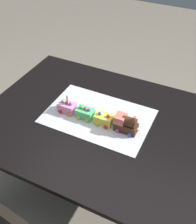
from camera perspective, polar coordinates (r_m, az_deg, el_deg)
ground_plane at (r=2.13m, az=0.88°, el=-16.84°), size 8.00×8.00×0.00m
dining_table at (r=1.63m, az=1.10°, el=-4.92°), size 1.40×1.00×0.74m
cake_board at (r=1.59m, az=0.00°, el=-0.87°), size 0.60×0.40×0.00m
cake_locomotive at (r=1.48m, az=5.77°, el=-2.47°), size 0.14×0.08×0.12m
cake_car_hopper_lemon at (r=1.52m, az=1.22°, el=-1.52°), size 0.10×0.08×0.07m
cake_car_tanker_mint_green at (r=1.56m, az=-2.70°, el=-0.22°), size 0.10×0.08×0.07m
cake_car_flatbed_bubblegum at (r=1.61m, az=-6.40°, el=1.00°), size 0.10×0.08×0.07m
birthday_candle at (r=1.57m, az=-6.39°, el=2.83°), size 0.01×0.01×0.05m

